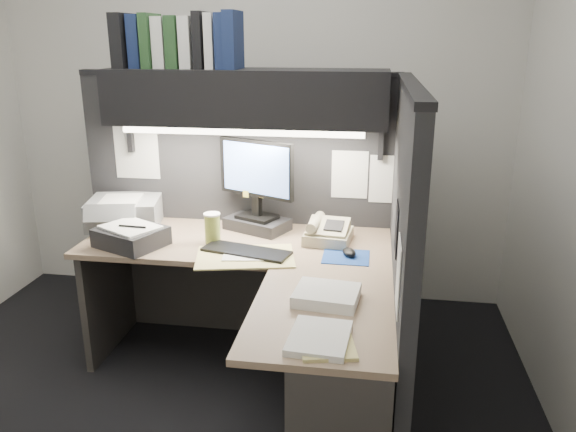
% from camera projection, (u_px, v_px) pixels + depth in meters
% --- Properties ---
extents(floor, '(3.50, 3.50, 0.00)m').
position_uv_depth(floor, '(195.00, 412.00, 2.84)').
color(floor, black).
rests_on(floor, ground).
extents(wall_back, '(3.50, 0.04, 2.70)m').
position_uv_depth(wall_back, '(253.00, 108.00, 3.84)').
color(wall_back, silver).
rests_on(wall_back, floor).
extents(partition_back, '(1.90, 0.06, 1.60)m').
position_uv_depth(partition_back, '(240.00, 209.00, 3.47)').
color(partition_back, black).
rests_on(partition_back, floor).
extents(partition_right, '(0.06, 1.50, 1.60)m').
position_uv_depth(partition_right, '(400.00, 264.00, 2.63)').
color(partition_right, black).
rests_on(partition_right, floor).
extents(desk, '(1.70, 1.53, 0.73)m').
position_uv_depth(desk, '(278.00, 342.00, 2.64)').
color(desk, '#93775D').
rests_on(desk, floor).
extents(overhead_shelf, '(1.55, 0.34, 0.30)m').
position_uv_depth(overhead_shelf, '(246.00, 97.00, 3.07)').
color(overhead_shelf, black).
rests_on(overhead_shelf, partition_back).
extents(task_light_tube, '(1.32, 0.04, 0.04)m').
position_uv_depth(task_light_tube, '(241.00, 132.00, 2.99)').
color(task_light_tube, white).
rests_on(task_light_tube, overhead_shelf).
extents(monitor, '(0.46, 0.34, 0.53)m').
position_uv_depth(monitor, '(257.00, 195.00, 3.25)').
color(monitor, black).
rests_on(monitor, desk).
extents(keyboard, '(0.49, 0.27, 0.02)m').
position_uv_depth(keyboard, '(246.00, 252.00, 2.94)').
color(keyboard, black).
rests_on(keyboard, desk).
extents(mousepad, '(0.24, 0.22, 0.00)m').
position_uv_depth(mousepad, '(346.00, 257.00, 2.89)').
color(mousepad, navy).
rests_on(mousepad, desk).
extents(mouse, '(0.10, 0.12, 0.04)m').
position_uv_depth(mouse, '(349.00, 252.00, 2.90)').
color(mouse, black).
rests_on(mouse, mousepad).
extents(telephone, '(0.27, 0.28, 0.10)m').
position_uv_depth(telephone, '(328.00, 233.00, 3.10)').
color(telephone, '#B6AE8C').
rests_on(telephone, desk).
extents(coffee_cup, '(0.11, 0.11, 0.16)m').
position_uv_depth(coffee_cup, '(212.00, 229.00, 3.08)').
color(coffee_cup, '#CFC252').
rests_on(coffee_cup, desk).
extents(printer, '(0.47, 0.43, 0.16)m').
position_uv_depth(printer, '(125.00, 212.00, 3.37)').
color(printer, gray).
rests_on(printer, desk).
extents(notebook_stack, '(0.42, 0.39, 0.10)m').
position_uv_depth(notebook_stack, '(131.00, 237.00, 3.04)').
color(notebook_stack, black).
rests_on(notebook_stack, desk).
extents(open_folder, '(0.56, 0.43, 0.01)m').
position_uv_depth(open_folder, '(245.00, 257.00, 2.89)').
color(open_folder, '#CBBE72').
rests_on(open_folder, desk).
extents(paper_stack_a, '(0.29, 0.26, 0.05)m').
position_uv_depth(paper_stack_a, '(327.00, 295.00, 2.41)').
color(paper_stack_a, white).
rests_on(paper_stack_a, desk).
extents(paper_stack_b, '(0.24, 0.29, 0.03)m').
position_uv_depth(paper_stack_b, '(319.00, 338.00, 2.09)').
color(paper_stack_b, white).
rests_on(paper_stack_b, desk).
extents(manila_stack, '(0.24, 0.29, 0.01)m').
position_uv_depth(manila_stack, '(327.00, 342.00, 2.07)').
color(manila_stack, '#CBBE72').
rests_on(manila_stack, desk).
extents(binder_row, '(0.69, 0.26, 0.30)m').
position_uv_depth(binder_row, '(179.00, 41.00, 3.04)').
color(binder_row, black).
rests_on(binder_row, overhead_shelf).
extents(pinned_papers, '(1.76, 1.31, 0.51)m').
position_uv_depth(pinned_papers, '(294.00, 187.00, 2.99)').
color(pinned_papers, white).
rests_on(pinned_papers, partition_back).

